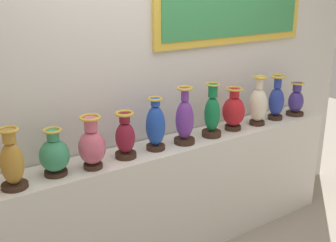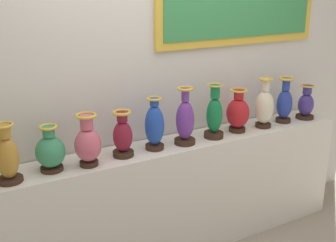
{
  "view_description": "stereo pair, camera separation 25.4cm",
  "coord_description": "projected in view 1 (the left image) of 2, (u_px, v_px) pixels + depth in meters",
  "views": [
    {
      "loc": [
        -1.69,
        -2.44,
        2.08
      ],
      "look_at": [
        0.0,
        0.0,
        1.1
      ],
      "focal_mm": 45.69,
      "sensor_mm": 36.0,
      "label": 1
    },
    {
      "loc": [
        -1.48,
        -2.58,
        2.08
      ],
      "look_at": [
        0.0,
        0.0,
        1.1
      ],
      "focal_mm": 45.69,
      "sensor_mm": 36.0,
      "label": 2
    }
  ],
  "objects": [
    {
      "name": "vase_sapphire",
      "position": [
        155.0,
        126.0,
        3.04
      ],
      "size": [
        0.14,
        0.14,
        0.39
      ],
      "color": "#382319",
      "rests_on": "display_shelf"
    },
    {
      "name": "back_wall",
      "position": [
        153.0,
        65.0,
        3.21
      ],
      "size": [
        4.43,
        0.14,
        2.92
      ],
      "color": "silver",
      "rests_on": "ground_plane"
    },
    {
      "name": "vase_emerald",
      "position": [
        212.0,
        115.0,
        3.31
      ],
      "size": [
        0.15,
        0.15,
        0.42
      ],
      "color": "#382319",
      "rests_on": "display_shelf"
    },
    {
      "name": "vase_violet",
      "position": [
        185.0,
        120.0,
        3.16
      ],
      "size": [
        0.16,
        0.16,
        0.43
      ],
      "color": "#382319",
      "rests_on": "display_shelf"
    },
    {
      "name": "vase_jade",
      "position": [
        54.0,
        155.0,
        2.65
      ],
      "size": [
        0.19,
        0.19,
        0.3
      ],
      "color": "#382319",
      "rests_on": "display_shelf"
    },
    {
      "name": "vase_ivory",
      "position": [
        258.0,
        104.0,
        3.58
      ],
      "size": [
        0.16,
        0.16,
        0.42
      ],
      "color": "#382319",
      "rests_on": "display_shelf"
    },
    {
      "name": "vase_cobalt",
      "position": [
        276.0,
        100.0,
        3.72
      ],
      "size": [
        0.13,
        0.13,
        0.39
      ],
      "color": "#382319",
      "rests_on": "display_shelf"
    },
    {
      "name": "vase_ochre",
      "position": [
        12.0,
        163.0,
        2.47
      ],
      "size": [
        0.16,
        0.16,
        0.37
      ],
      "color": "#382319",
      "rests_on": "display_shelf"
    },
    {
      "name": "vase_crimson",
      "position": [
        234.0,
        111.0,
        3.46
      ],
      "size": [
        0.18,
        0.18,
        0.35
      ],
      "color": "#382319",
      "rests_on": "display_shelf"
    },
    {
      "name": "vase_rose",
      "position": [
        92.0,
        146.0,
        2.74
      ],
      "size": [
        0.18,
        0.18,
        0.35
      ],
      "color": "#382319",
      "rests_on": "display_shelf"
    },
    {
      "name": "display_shelf",
      "position": [
        168.0,
        199.0,
        3.33
      ],
      "size": [
        3.19,
        0.36,
        0.92
      ],
      "primitive_type": "cube",
      "color": "silver",
      "rests_on": "ground_plane"
    },
    {
      "name": "vase_indigo",
      "position": [
        296.0,
        101.0,
        3.85
      ],
      "size": [
        0.16,
        0.16,
        0.3
      ],
      "color": "#382319",
      "rests_on": "display_shelf"
    },
    {
      "name": "vase_burgundy",
      "position": [
        125.0,
        137.0,
        2.91
      ],
      "size": [
        0.15,
        0.15,
        0.33
      ],
      "color": "#382319",
      "rests_on": "display_shelf"
    }
  ]
}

